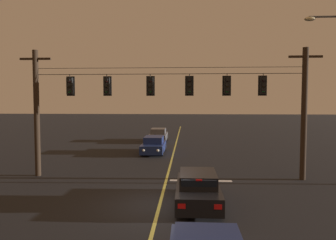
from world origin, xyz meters
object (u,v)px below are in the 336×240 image
(car_oncoming_lead, at_px, (154,145))
(car_waiting_near_lane, at_px, (198,189))
(traffic_light_far_right, at_px, (263,85))
(car_oncoming_trailing, at_px, (158,135))
(traffic_light_left_inner, at_px, (107,86))
(traffic_light_rightmost, at_px, (227,85))
(traffic_light_right_inner, at_px, (189,86))
(traffic_light_leftmost, at_px, (70,86))
(traffic_light_centre, at_px, (150,86))

(car_oncoming_lead, bearing_deg, car_waiting_near_lane, -75.85)
(traffic_light_far_right, bearing_deg, car_oncoming_trailing, 114.47)
(traffic_light_left_inner, distance_m, traffic_light_rightmost, 6.77)
(traffic_light_left_inner, bearing_deg, car_oncoming_lead, 78.18)
(car_oncoming_lead, bearing_deg, traffic_light_left_inner, -101.82)
(traffic_light_left_inner, relative_size, traffic_light_right_inner, 1.00)
(traffic_light_leftmost, height_order, traffic_light_far_right, same)
(traffic_light_left_inner, relative_size, traffic_light_far_right, 1.00)
(traffic_light_leftmost, bearing_deg, traffic_light_left_inner, 0.00)
(traffic_light_right_inner, xyz_separation_m, car_waiting_near_lane, (0.35, -4.50, -4.58))
(traffic_light_leftmost, height_order, car_oncoming_trailing, traffic_light_leftmost)
(traffic_light_leftmost, distance_m, traffic_light_right_inner, 6.83)
(traffic_light_right_inner, bearing_deg, traffic_light_rightmost, 0.00)
(traffic_light_rightmost, bearing_deg, car_oncoming_lead, 120.63)
(traffic_light_left_inner, height_order, car_oncoming_trailing, traffic_light_left_inner)
(traffic_light_left_inner, xyz_separation_m, traffic_light_rightmost, (6.77, 0.00, 0.00))
(car_waiting_near_lane, height_order, car_oncoming_lead, same)
(traffic_light_leftmost, distance_m, traffic_light_far_right, 10.89)
(car_waiting_near_lane, bearing_deg, traffic_light_far_right, 50.51)
(car_waiting_near_lane, bearing_deg, traffic_light_centre, 119.52)
(car_oncoming_lead, bearing_deg, traffic_light_right_inner, -70.95)
(traffic_light_centre, xyz_separation_m, car_waiting_near_lane, (2.55, -4.50, -4.58))
(traffic_light_centre, distance_m, traffic_light_right_inner, 2.20)
(traffic_light_left_inner, xyz_separation_m, car_oncoming_lead, (1.77, 8.44, -4.58))
(traffic_light_leftmost, bearing_deg, car_oncoming_trailing, 77.29)
(traffic_light_leftmost, distance_m, car_waiting_near_lane, 9.64)
(car_oncoming_lead, distance_m, car_oncoming_trailing, 7.57)
(car_oncoming_trailing, bearing_deg, traffic_light_left_inner, -95.21)
(traffic_light_left_inner, xyz_separation_m, traffic_light_far_right, (8.74, 0.00, 0.00))
(traffic_light_leftmost, distance_m, traffic_light_left_inner, 2.15)
(traffic_light_leftmost, xyz_separation_m, car_oncoming_trailing, (3.61, 16.00, -4.58))
(traffic_light_rightmost, distance_m, car_oncoming_lead, 10.83)
(traffic_light_centre, distance_m, car_waiting_near_lane, 6.91)
(traffic_light_centre, height_order, car_waiting_near_lane, traffic_light_centre)
(traffic_light_leftmost, bearing_deg, traffic_light_far_right, 0.00)
(traffic_light_right_inner, xyz_separation_m, traffic_light_far_right, (4.06, 0.00, 0.00))
(car_waiting_near_lane, bearing_deg, traffic_light_leftmost, 147.91)
(traffic_light_centre, height_order, traffic_light_far_right, same)
(car_waiting_near_lane, height_order, car_oncoming_trailing, same)
(car_oncoming_lead, xyz_separation_m, car_oncoming_trailing, (-0.31, 7.56, 0.00))
(traffic_light_far_right, relative_size, car_oncoming_trailing, 0.28)
(traffic_light_centre, bearing_deg, traffic_light_left_inner, 180.00)
(car_waiting_near_lane, relative_size, car_oncoming_trailing, 0.98)
(traffic_light_centre, distance_m, traffic_light_far_right, 6.26)
(traffic_light_leftmost, height_order, traffic_light_right_inner, same)
(traffic_light_right_inner, relative_size, car_oncoming_trailing, 0.28)
(traffic_light_left_inner, height_order, car_oncoming_lead, traffic_light_left_inner)
(traffic_light_left_inner, height_order, car_waiting_near_lane, traffic_light_left_inner)
(traffic_light_left_inner, relative_size, traffic_light_rightmost, 1.00)
(traffic_light_left_inner, bearing_deg, traffic_light_far_right, 0.00)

